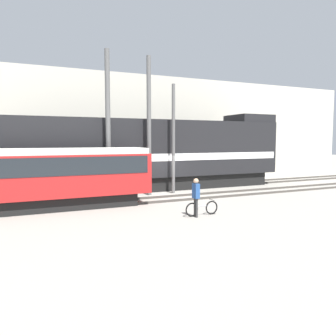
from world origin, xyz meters
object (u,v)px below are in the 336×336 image
at_px(freight_locomotive, 150,154).
at_px(person, 196,193).
at_px(streetcar, 31,175).
at_px(bicycle, 202,208).
at_px(utility_pole_left, 108,125).
at_px(utility_pole_right, 173,139).
at_px(utility_pole_center, 149,126).

bearing_deg(freight_locomotive, person, -96.95).
relative_size(streetcar, bicycle, 6.84).
distance_m(bicycle, person, 0.89).
bearing_deg(utility_pole_left, utility_pole_right, 0.00).
relative_size(utility_pole_left, utility_pole_center, 1.01).
relative_size(streetcar, utility_pole_right, 1.66).
xyz_separation_m(freight_locomotive, streetcar, (-7.94, -4.14, -0.80)).
relative_size(freight_locomotive, utility_pole_center, 2.30).
height_order(person, utility_pole_center, utility_pole_center).
xyz_separation_m(streetcar, utility_pole_right, (8.78, 2.07, 1.81)).
relative_size(utility_pole_left, utility_pole_right, 1.24).
height_order(utility_pole_center, utility_pole_right, utility_pole_center).
xyz_separation_m(utility_pole_center, utility_pole_right, (1.71, 0.00, -0.81)).
height_order(person, utility_pole_left, utility_pole_left).
relative_size(bicycle, person, 0.97).
relative_size(bicycle, utility_pole_center, 0.20).
distance_m(freight_locomotive, utility_pole_right, 2.45).
relative_size(bicycle, utility_pole_right, 0.24).
bearing_deg(utility_pole_right, streetcar, -166.72).
height_order(freight_locomotive, utility_pole_right, utility_pole_right).
xyz_separation_m(person, utility_pole_right, (1.90, 6.62, 2.49)).
distance_m(freight_locomotive, streetcar, 8.99).
bearing_deg(utility_pole_center, freight_locomotive, 67.25).
xyz_separation_m(freight_locomotive, utility_pole_right, (0.84, -2.07, 1.01)).
bearing_deg(utility_pole_center, person, -91.65).
bearing_deg(streetcar, utility_pole_left, 25.04).
relative_size(streetcar, utility_pole_left, 1.34).
bearing_deg(utility_pole_left, person, -69.73).
bearing_deg(bicycle, person, -158.42).
xyz_separation_m(bicycle, utility_pole_center, (-0.22, 6.45, 4.07)).
bearing_deg(utility_pole_center, utility_pole_left, 180.00).
distance_m(streetcar, utility_pole_center, 7.82).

